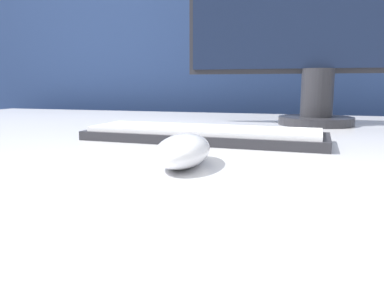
{
  "coord_description": "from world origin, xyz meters",
  "views": [
    {
      "loc": [
        0.17,
        -0.7,
        0.84
      ],
      "look_at": [
        0.04,
        -0.23,
        0.76
      ],
      "focal_mm": 35.0,
      "sensor_mm": 36.0,
      "label": 1
    }
  ],
  "objects": [
    {
      "name": "keyboard",
      "position": [
        0.01,
        -0.06,
        0.75
      ],
      "size": [
        0.43,
        0.15,
        0.02
      ],
      "rotation": [
        0.0,
        0.0,
        -0.05
      ],
      "color": "#28282D",
      "rests_on": "desk"
    },
    {
      "name": "partition_panel",
      "position": [
        0.0,
        0.73,
        0.65
      ],
      "size": [
        5.0,
        0.03,
        1.29
      ],
      "color": "navy",
      "rests_on": "ground_plane"
    },
    {
      "name": "computer_mouse_near",
      "position": [
        0.04,
        -0.27,
        0.76
      ],
      "size": [
        0.07,
        0.13,
        0.04
      ],
      "rotation": [
        0.0,
        0.0,
        0.05
      ],
      "color": "white",
      "rests_on": "desk"
    }
  ]
}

